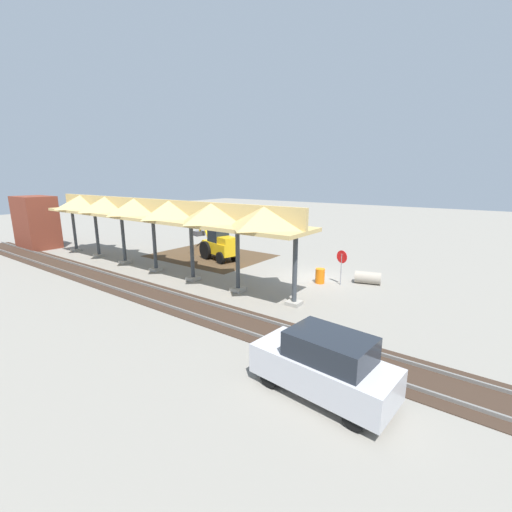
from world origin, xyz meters
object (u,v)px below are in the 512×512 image
at_px(stop_sign, 342,260).
at_px(brick_utility_building, 36,222).
at_px(distant_parked_car, 324,365).
at_px(traffic_barrel, 320,276).
at_px(backhoe, 219,243).
at_px(concrete_pipe, 368,278).

relative_size(stop_sign, brick_utility_building, 0.45).
bearing_deg(distant_parked_car, traffic_barrel, -63.49).
xyz_separation_m(backhoe, distant_parked_car, (-14.01, 10.83, -0.29)).
bearing_deg(concrete_pipe, brick_utility_building, 14.22).
xyz_separation_m(brick_utility_building, traffic_barrel, (-25.38, -5.39, -1.87)).
height_order(stop_sign, brick_utility_building, brick_utility_building).
bearing_deg(backhoe, distant_parked_car, 142.31).
xyz_separation_m(concrete_pipe, brick_utility_building, (27.74, 7.03, 1.95)).
bearing_deg(concrete_pipe, backhoe, 3.74).
relative_size(concrete_pipe, traffic_barrel, 1.83).
bearing_deg(backhoe, concrete_pipe, -176.26).
bearing_deg(backhoe, traffic_barrel, 174.38).
distance_m(backhoe, brick_utility_building, 17.52).
relative_size(stop_sign, backhoe, 0.41).
bearing_deg(traffic_barrel, backhoe, -5.62).
distance_m(stop_sign, concrete_pipe, 2.06).
relative_size(concrete_pipe, distant_parked_car, 0.38).
xyz_separation_m(brick_utility_building, distant_parked_car, (-30.33, 4.55, -1.33)).
distance_m(stop_sign, backhoe, 10.20).
relative_size(stop_sign, concrete_pipe, 1.27).
height_order(brick_utility_building, distant_parked_car, brick_utility_building).
distance_m(brick_utility_building, distant_parked_car, 30.70).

